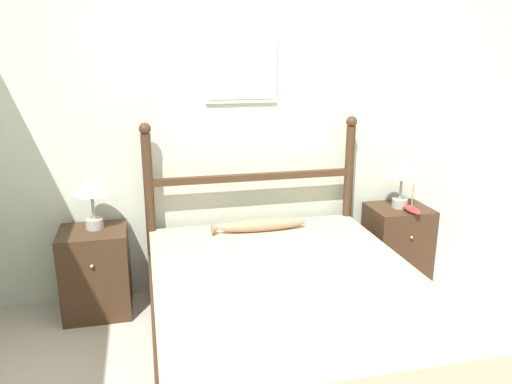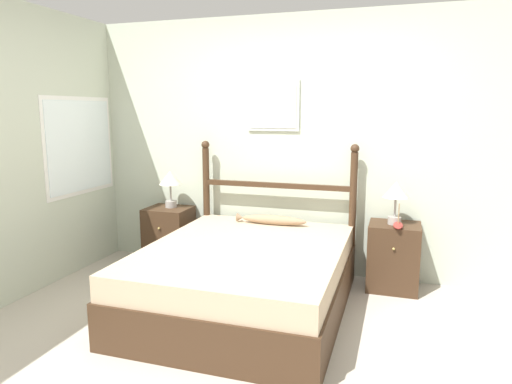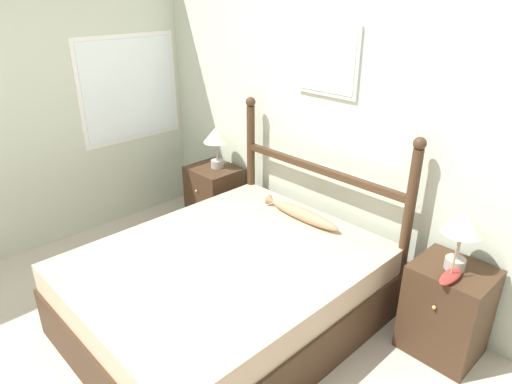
% 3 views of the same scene
% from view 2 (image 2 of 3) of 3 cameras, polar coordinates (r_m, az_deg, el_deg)
% --- Properties ---
extents(ground_plane, '(16.00, 16.00, 0.00)m').
position_cam_2_polar(ground_plane, '(3.34, -2.60, -19.06)').
color(ground_plane, '#B7AD9E').
extents(wall_back, '(6.40, 0.08, 2.55)m').
position_cam_2_polar(wall_back, '(4.59, 4.79, 5.71)').
color(wall_back, beige).
rests_on(wall_back, ground_plane).
extents(bed, '(1.58, 1.96, 0.55)m').
position_cam_2_polar(bed, '(3.82, -1.33, -10.73)').
color(bed, '#3D2819').
rests_on(bed, ground_plane).
extents(headboard, '(1.59, 0.08, 1.33)m').
position_cam_2_polar(headboard, '(4.56, 2.51, -1.26)').
color(headboard, '#3D2819').
rests_on(headboard, ground_plane).
extents(nightstand_left, '(0.45, 0.42, 0.62)m').
position_cam_2_polar(nightstand_left, '(4.98, -10.80, -5.42)').
color(nightstand_left, '#3D2819').
rests_on(nightstand_left, ground_plane).
extents(nightstand_right, '(0.45, 0.42, 0.62)m').
position_cam_2_polar(nightstand_right, '(4.41, 16.78, -7.75)').
color(nightstand_right, '#3D2819').
rests_on(nightstand_right, ground_plane).
extents(table_lamp_left, '(0.24, 0.24, 0.39)m').
position_cam_2_polar(table_lamp_left, '(4.88, -10.67, 1.38)').
color(table_lamp_left, gray).
rests_on(table_lamp_left, nightstand_left).
extents(table_lamp_right, '(0.24, 0.24, 0.39)m').
position_cam_2_polar(table_lamp_right, '(4.26, 17.09, -0.15)').
color(table_lamp_right, gray).
rests_on(table_lamp_right, nightstand_right).
extents(model_boat, '(0.08, 0.24, 0.22)m').
position_cam_2_polar(model_boat, '(4.20, 17.35, -3.97)').
color(model_boat, maroon).
rests_on(model_boat, nightstand_right).
extents(fish_pillow, '(0.69, 0.10, 0.09)m').
position_cam_2_polar(fish_pillow, '(4.41, 1.96, -3.49)').
color(fish_pillow, '#997A5B').
rests_on(fish_pillow, bed).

